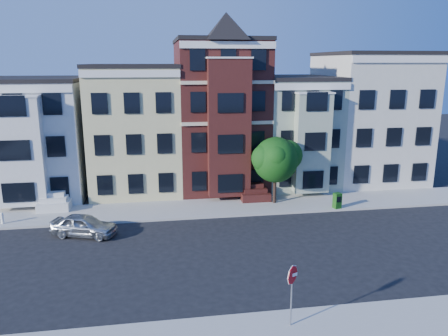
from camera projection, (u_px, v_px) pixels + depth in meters
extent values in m
plane|color=black|center=(258.00, 253.00, 24.48)|extent=(120.00, 120.00, 0.00)
cube|color=#9E9B93|center=(232.00, 207.00, 32.14)|extent=(60.00, 4.00, 0.15)
cube|color=silver|center=(35.00, 138.00, 35.03)|extent=(8.00, 9.00, 9.00)
cube|color=#CFC589|center=(136.00, 130.00, 36.14)|extent=(7.00, 9.00, 10.00)
cube|color=#3C1612|center=(219.00, 116.00, 36.97)|extent=(7.00, 9.00, 12.00)
cube|color=#95A28A|center=(292.00, 132.00, 38.32)|extent=(6.00, 9.00, 9.00)
cube|color=beige|center=(368.00, 119.00, 39.16)|extent=(8.00, 9.00, 11.00)
imported|color=#ABB0B4|center=(84.00, 225.00, 26.81)|extent=(4.33, 2.85, 1.37)
cube|color=#1C5816|center=(337.00, 201.00, 31.48)|extent=(0.61, 0.56, 1.13)
cylinder|color=silver|center=(2.00, 219.00, 28.51)|extent=(0.23, 0.23, 0.61)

